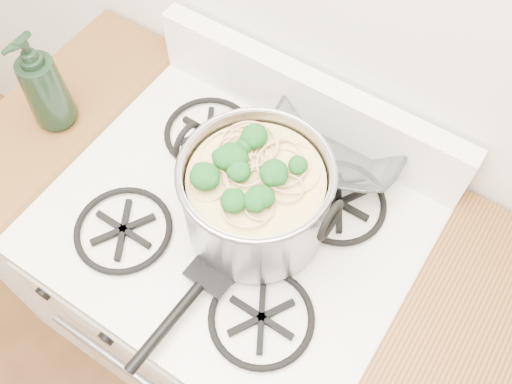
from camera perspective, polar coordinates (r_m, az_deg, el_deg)
name	(u,v)px	position (r m, az deg, el deg)	size (l,w,h in m)	color
gas_range	(238,299)	(1.62, -1.85, -10.60)	(0.76, 0.66, 0.92)	white
counter_left	(100,207)	(1.78, -15.31, -1.47)	(0.25, 0.65, 0.92)	silver
stock_pot	(256,197)	(1.09, 0.00, -0.48)	(0.32, 0.29, 0.20)	gray
spatula	(217,264)	(1.12, -3.87, -7.19)	(0.29, 0.31, 0.02)	black
glass_bowl	(339,143)	(1.27, 8.30, 4.88)	(0.12, 0.12, 0.03)	white
bottle	(42,82)	(1.31, -20.64, 10.25)	(0.10, 0.10, 0.25)	black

